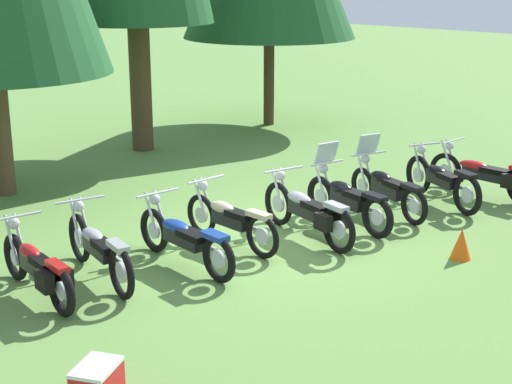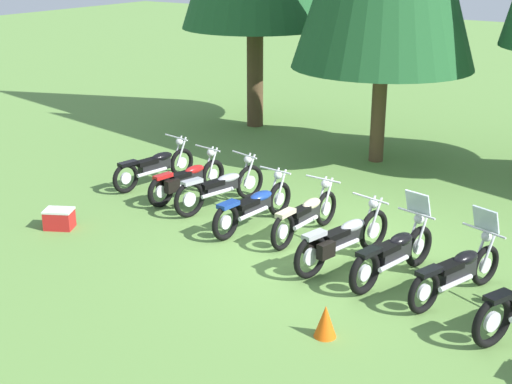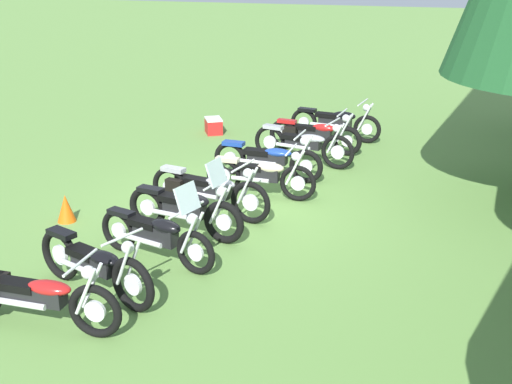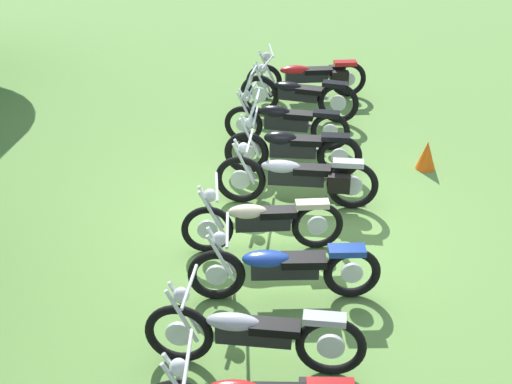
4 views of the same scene
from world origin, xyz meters
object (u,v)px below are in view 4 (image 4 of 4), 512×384
at_px(motorcycle_4, 261,221).
at_px(motorcycle_6, 291,148).
at_px(traffic_cone, 427,155).
at_px(motorcycle_9, 309,76).
at_px(motorcycle_7, 284,121).
at_px(motorcycle_8, 298,95).
at_px(motorcycle_3, 283,268).
at_px(motorcycle_5, 299,177).
at_px(motorcycle_2, 252,334).

distance_m(motorcycle_4, motorcycle_6, 2.20).
xyz_separation_m(motorcycle_4, traffic_cone, (2.00, -2.96, -0.20)).
relative_size(motorcycle_4, motorcycle_6, 1.00).
distance_m(motorcycle_6, motorcycle_9, 3.33).
xyz_separation_m(motorcycle_6, motorcycle_7, (1.08, -0.07, -0.01)).
distance_m(motorcycle_6, motorcycle_8, 2.29).
height_order(motorcycle_4, motorcycle_6, motorcycle_6).
bearing_deg(motorcycle_3, motorcycle_8, -96.17).
height_order(motorcycle_5, motorcycle_7, motorcycle_7).
height_order(motorcycle_2, motorcycle_5, motorcycle_5).
bearing_deg(motorcycle_4, motorcycle_5, -119.25).
bearing_deg(traffic_cone, motorcycle_5, 111.76).
bearing_deg(motorcycle_6, motorcycle_5, 99.79).
distance_m(motorcycle_4, motorcycle_8, 4.48).
bearing_deg(motorcycle_6, motorcycle_3, 91.22).
relative_size(motorcycle_7, traffic_cone, 4.36).
relative_size(motorcycle_4, traffic_cone, 4.48).
distance_m(motorcycle_3, motorcycle_7, 4.27).
xyz_separation_m(motorcycle_3, motorcycle_9, (6.34, -1.53, 0.01)).
xyz_separation_m(motorcycle_2, motorcycle_5, (3.33, -1.09, 0.01)).
height_order(motorcycle_4, motorcycle_7, motorcycle_7).
height_order(motorcycle_3, motorcycle_8, motorcycle_8).
bearing_deg(motorcycle_3, motorcycle_7, -93.61).
xyz_separation_m(motorcycle_5, traffic_cone, (0.90, -2.26, -0.23)).
bearing_deg(motorcycle_9, motorcycle_8, 70.40).
bearing_deg(motorcycle_7, motorcycle_6, 104.81).
height_order(motorcycle_8, motorcycle_9, motorcycle_8).
height_order(motorcycle_6, motorcycle_7, motorcycle_6).
height_order(motorcycle_3, motorcycle_6, motorcycle_6).
bearing_deg(motorcycle_5, motorcycle_9, -89.32).
relative_size(motorcycle_5, motorcycle_6, 1.09).
distance_m(motorcycle_3, motorcycle_9, 6.52).
relative_size(motorcycle_2, motorcycle_9, 0.96).
bearing_deg(motorcycle_9, motorcycle_6, 76.70).
bearing_deg(traffic_cone, motorcycle_7, 62.01).
xyz_separation_m(motorcycle_7, motorcycle_9, (2.13, -0.83, -0.02)).
xyz_separation_m(motorcycle_8, traffic_cone, (-2.30, -1.70, -0.22)).
distance_m(motorcycle_2, motorcycle_9, 7.77).
bearing_deg(motorcycle_3, motorcycle_9, -97.77).
relative_size(motorcycle_3, motorcycle_6, 1.07).
bearing_deg(motorcycle_9, motorcycle_4, 74.99).
height_order(motorcycle_7, motorcycle_9, motorcycle_7).
bearing_deg(motorcycle_7, motorcycle_8, -92.31).
bearing_deg(traffic_cone, motorcycle_2, 141.60).
xyz_separation_m(motorcycle_6, motorcycle_8, (2.24, -0.51, -0.01)).
relative_size(motorcycle_4, motorcycle_5, 0.91).
bearing_deg(motorcycle_2, motorcycle_9, -90.89).
distance_m(motorcycle_2, motorcycle_8, 6.73).
height_order(motorcycle_2, traffic_cone, motorcycle_2).
bearing_deg(motorcycle_5, motorcycle_6, -79.28).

